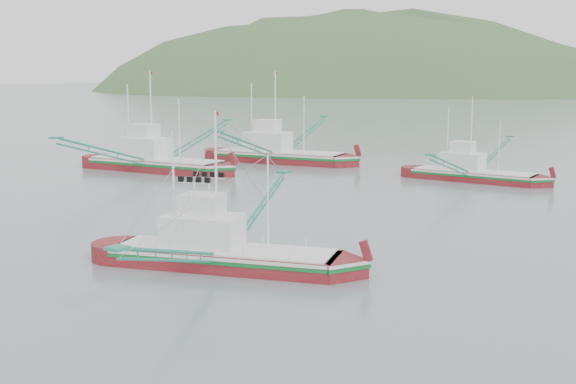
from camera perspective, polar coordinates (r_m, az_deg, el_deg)
The scene contains 6 objects.
ground at distance 42.90m, azimuth -4.30°, elevation -5.33°, with size 1200.00×1200.00×0.00m, color slate.
main_boat at distance 40.83m, azimuth -5.24°, elevation -3.46°, with size 13.46×23.05×9.54m.
bg_boat_left at distance 82.36m, azimuth -10.51°, elevation 2.79°, with size 16.60×29.52×11.96m.
bg_boat_far at distance 75.75m, azimuth 14.33°, elevation 1.80°, with size 12.60×22.66×9.17m.
bg_boat_extra at distance 88.56m, azimuth -0.81°, elevation 3.54°, with size 16.74×29.42×11.96m.
headland_left at distance 443.53m, azimuth 4.83°, elevation 7.95°, with size 448.00×308.00×210.00m, color #3A5B2F.
Camera 1 is at (24.81, -33.26, 10.88)m, focal length 45.00 mm.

